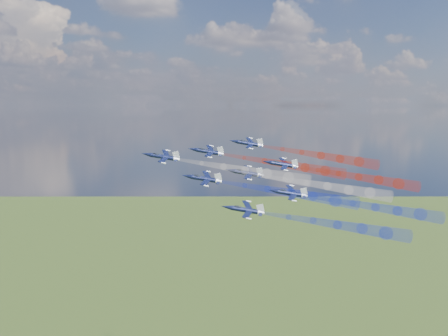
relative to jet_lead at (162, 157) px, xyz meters
name	(u,v)px	position (x,y,z in m)	size (l,w,h in m)	color
jet_lead	(162,157)	(0.00, 0.00, 0.00)	(8.84, 11.05, 2.95)	black
trail_lead	(245,170)	(22.05, -6.86, -3.85)	(3.68, 37.06, 3.68)	white
jet_inner_left	(204,179)	(8.73, -11.13, -5.10)	(8.84, 11.05, 2.95)	black
trail_inner_left	(290,193)	(30.78, -17.99, -8.95)	(3.68, 37.06, 3.68)	#192FD7
jet_inner_right	(208,152)	(14.93, 6.01, 0.54)	(8.84, 11.05, 2.95)	black
trail_inner_right	(285,164)	(36.98, -0.85, -3.30)	(3.68, 37.06, 3.68)	red
jet_outer_left	(245,210)	(15.37, -24.50, -11.40)	(8.84, 11.05, 2.95)	black
trail_outer_left	(338,225)	(37.42, -31.36, -15.25)	(3.68, 37.06, 3.68)	#192FD7
jet_center_third	(246,173)	(22.48, -6.50, -4.65)	(8.84, 11.05, 2.95)	black
trail_center_third	(327,186)	(44.53, -13.36, -8.50)	(3.68, 37.06, 3.68)	white
jet_outer_right	(248,143)	(29.39, 10.32, 2.38)	(8.84, 11.05, 2.95)	black
trail_outer_right	(321,156)	(51.44, 3.46, -1.46)	(3.68, 37.06, 3.68)	red
jet_rear_left	(289,193)	(30.23, -18.53, -8.94)	(8.84, 11.05, 2.95)	black
trail_rear_left	(375,207)	(52.28, -25.39, -12.79)	(3.68, 37.06, 3.68)	#192FD7
jet_rear_right	(282,164)	(35.70, -1.54, -3.18)	(8.84, 11.05, 2.95)	black
trail_rear_right	(359,177)	(57.75, -8.40, -7.03)	(3.68, 37.06, 3.68)	red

